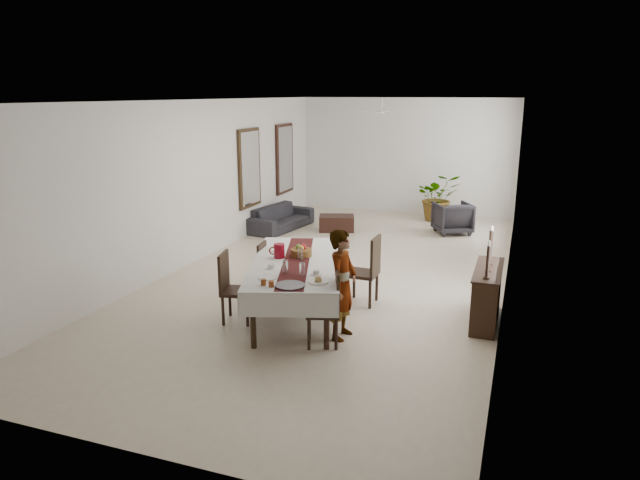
% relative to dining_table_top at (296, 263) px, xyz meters
% --- Properties ---
extents(floor, '(6.00, 12.00, 0.00)m').
position_rel_dining_table_top_xyz_m(floor, '(0.00, 2.18, -0.81)').
color(floor, beige).
rests_on(floor, ground).
extents(ceiling, '(6.00, 12.00, 0.02)m').
position_rel_dining_table_top_xyz_m(ceiling, '(0.00, 2.18, 2.39)').
color(ceiling, white).
rests_on(ceiling, wall_back).
extents(wall_back, '(6.00, 0.02, 3.20)m').
position_rel_dining_table_top_xyz_m(wall_back, '(0.00, 8.18, 0.79)').
color(wall_back, silver).
rests_on(wall_back, floor).
extents(wall_front, '(6.00, 0.02, 3.20)m').
position_rel_dining_table_top_xyz_m(wall_front, '(0.00, -3.82, 0.79)').
color(wall_front, silver).
rests_on(wall_front, floor).
extents(wall_left, '(0.02, 12.00, 3.20)m').
position_rel_dining_table_top_xyz_m(wall_left, '(-3.00, 2.18, 0.79)').
color(wall_left, silver).
rests_on(wall_left, floor).
extents(wall_right, '(0.02, 12.00, 3.20)m').
position_rel_dining_table_top_xyz_m(wall_right, '(3.00, 2.18, 0.79)').
color(wall_right, silver).
rests_on(wall_right, floor).
extents(dining_table_top, '(1.87, 2.88, 0.06)m').
position_rel_dining_table_top_xyz_m(dining_table_top, '(0.00, 0.00, 0.00)').
color(dining_table_top, black).
rests_on(dining_table_top, table_leg_fl).
extents(table_leg_fl, '(0.10, 0.10, 0.78)m').
position_rel_dining_table_top_xyz_m(table_leg_fl, '(-0.08, -1.36, -0.42)').
color(table_leg_fl, black).
rests_on(table_leg_fl, floor).
extents(table_leg_fr, '(0.10, 0.10, 0.78)m').
position_rel_dining_table_top_xyz_m(table_leg_fr, '(0.85, -1.06, -0.42)').
color(table_leg_fr, black).
rests_on(table_leg_fr, floor).
extents(table_leg_bl, '(0.10, 0.10, 0.78)m').
position_rel_dining_table_top_xyz_m(table_leg_bl, '(-0.85, 1.06, -0.42)').
color(table_leg_bl, black).
rests_on(table_leg_bl, floor).
extents(table_leg_br, '(0.10, 0.10, 0.78)m').
position_rel_dining_table_top_xyz_m(table_leg_br, '(0.08, 1.36, -0.42)').
color(table_leg_br, black).
rests_on(table_leg_br, floor).
extents(tablecloth_top, '(2.13, 3.13, 0.01)m').
position_rel_dining_table_top_xyz_m(tablecloth_top, '(0.00, 0.00, 0.03)').
color(tablecloth_top, silver).
rests_on(tablecloth_top, dining_table_top).
extents(tablecloth_drape_left, '(0.89, 2.73, 0.33)m').
position_rel_dining_table_top_xyz_m(tablecloth_drape_left, '(-0.62, -0.20, -0.13)').
color(tablecloth_drape_left, white).
rests_on(tablecloth_drape_left, dining_table_top).
extents(tablecloth_drape_right, '(0.89, 2.73, 0.33)m').
position_rel_dining_table_top_xyz_m(tablecloth_drape_right, '(0.62, 0.20, -0.13)').
color(tablecloth_drape_right, white).
rests_on(tablecloth_drape_right, dining_table_top).
extents(tablecloth_drape_near, '(1.25, 0.41, 0.33)m').
position_rel_dining_table_top_xyz_m(tablecloth_drape_near, '(0.44, -1.36, -0.13)').
color(tablecloth_drape_near, silver).
rests_on(tablecloth_drape_near, dining_table_top).
extents(tablecloth_drape_far, '(1.25, 0.41, 0.33)m').
position_rel_dining_table_top_xyz_m(tablecloth_drape_far, '(-0.44, 1.36, -0.13)').
color(tablecloth_drape_far, silver).
rests_on(tablecloth_drape_far, dining_table_top).
extents(table_runner, '(1.22, 2.76, 0.00)m').
position_rel_dining_table_top_xyz_m(table_runner, '(0.00, 0.00, 0.04)').
color(table_runner, '#4F1616').
rests_on(table_runner, tablecloth_top).
extents(red_pitcher, '(0.21, 0.21, 0.22)m').
position_rel_dining_table_top_xyz_m(red_pitcher, '(-0.32, 0.07, 0.15)').
color(red_pitcher, maroon).
rests_on(red_pitcher, tablecloth_top).
extents(pitcher_handle, '(0.13, 0.06, 0.13)m').
position_rel_dining_table_top_xyz_m(pitcher_handle, '(-0.41, 0.04, 0.15)').
color(pitcher_handle, maroon).
rests_on(pitcher_handle, red_pitcher).
extents(wine_glass_near, '(0.08, 0.08, 0.19)m').
position_rel_dining_table_top_xyz_m(wine_glass_near, '(0.35, -0.65, 0.13)').
color(wine_glass_near, white).
rests_on(wine_glass_near, tablecloth_top).
extents(wine_glass_mid, '(0.08, 0.08, 0.19)m').
position_rel_dining_table_top_xyz_m(wine_glass_mid, '(0.08, -0.62, 0.13)').
color(wine_glass_mid, white).
rests_on(wine_glass_mid, tablecloth_top).
extents(wine_glass_far, '(0.08, 0.08, 0.19)m').
position_rel_dining_table_top_xyz_m(wine_glass_far, '(0.04, 0.07, 0.13)').
color(wine_glass_far, white).
rests_on(wine_glass_far, tablecloth_top).
extents(teacup_right, '(0.10, 0.10, 0.07)m').
position_rel_dining_table_top_xyz_m(teacup_right, '(0.52, -0.53, 0.07)').
color(teacup_right, silver).
rests_on(teacup_right, saucer_right).
extents(saucer_right, '(0.17, 0.17, 0.01)m').
position_rel_dining_table_top_xyz_m(saucer_right, '(0.52, -0.53, 0.05)').
color(saucer_right, silver).
rests_on(saucer_right, tablecloth_top).
extents(teacup_left, '(0.10, 0.10, 0.07)m').
position_rel_dining_table_top_xyz_m(teacup_left, '(-0.20, -0.47, 0.07)').
color(teacup_left, silver).
rests_on(teacup_left, saucer_left).
extents(saucer_left, '(0.17, 0.17, 0.01)m').
position_rel_dining_table_top_xyz_m(saucer_left, '(-0.20, -0.47, 0.05)').
color(saucer_left, white).
rests_on(saucer_left, tablecloth_top).
extents(plate_near_right, '(0.27, 0.27, 0.02)m').
position_rel_dining_table_top_xyz_m(plate_near_right, '(0.66, -0.84, 0.05)').
color(plate_near_right, white).
rests_on(plate_near_right, tablecloth_top).
extents(bread_near_right, '(0.10, 0.10, 0.10)m').
position_rel_dining_table_top_xyz_m(bread_near_right, '(0.66, -0.84, 0.08)').
color(bread_near_right, tan).
rests_on(bread_near_right, plate_near_right).
extents(plate_near_left, '(0.27, 0.27, 0.02)m').
position_rel_dining_table_top_xyz_m(plate_near_left, '(-0.06, -0.90, 0.05)').
color(plate_near_left, silver).
rests_on(plate_near_left, tablecloth_top).
extents(plate_far_left, '(0.27, 0.27, 0.02)m').
position_rel_dining_table_top_xyz_m(plate_far_left, '(-0.53, 0.47, 0.05)').
color(plate_far_left, white).
rests_on(plate_far_left, tablecloth_top).
extents(serving_tray, '(0.40, 0.40, 0.02)m').
position_rel_dining_table_top_xyz_m(serving_tray, '(0.36, -1.11, 0.05)').
color(serving_tray, '#39393D').
rests_on(serving_tray, tablecloth_top).
extents(jam_jar_a, '(0.07, 0.07, 0.08)m').
position_rel_dining_table_top_xyz_m(jam_jar_a, '(0.13, -1.22, 0.08)').
color(jam_jar_a, '#8D3D14').
rests_on(jam_jar_a, tablecloth_top).
extents(jam_jar_b, '(0.07, 0.07, 0.08)m').
position_rel_dining_table_top_xyz_m(jam_jar_b, '(0.01, -1.19, 0.08)').
color(jam_jar_b, brown).
rests_on(jam_jar_b, tablecloth_top).
extents(fruit_basket, '(0.33, 0.33, 0.11)m').
position_rel_dining_table_top_xyz_m(fruit_basket, '(-0.03, 0.28, 0.10)').
color(fruit_basket, brown).
rests_on(fruit_basket, tablecloth_top).
extents(fruit_red, '(0.10, 0.10, 0.10)m').
position_rel_dining_table_top_xyz_m(fruit_red, '(-0.01, 0.31, 0.18)').
color(fruit_red, maroon).
rests_on(fruit_red, fruit_basket).
extents(fruit_green, '(0.09, 0.09, 0.09)m').
position_rel_dining_table_top_xyz_m(fruit_green, '(-0.08, 0.30, 0.18)').
color(fruit_green, '#487A24').
rests_on(fruit_green, fruit_basket).
extents(fruit_yellow, '(0.09, 0.09, 0.09)m').
position_rel_dining_table_top_xyz_m(fruit_yellow, '(-0.02, 0.23, 0.18)').
color(fruit_yellow, gold).
rests_on(fruit_yellow, fruit_basket).
extents(chair_right_near_seat, '(0.57, 0.57, 0.05)m').
position_rel_dining_table_top_xyz_m(chair_right_near_seat, '(0.75, -0.93, -0.34)').
color(chair_right_near_seat, black).
rests_on(chair_right_near_seat, chair_right_near_leg_fl).
extents(chair_right_near_leg_fl, '(0.06, 0.06, 0.44)m').
position_rel_dining_table_top_xyz_m(chair_right_near_leg_fl, '(0.98, -1.04, -0.59)').
color(chair_right_near_leg_fl, black).
rests_on(chair_right_near_leg_fl, floor).
extents(chair_right_near_leg_fr, '(0.06, 0.06, 0.44)m').
position_rel_dining_table_top_xyz_m(chair_right_near_leg_fr, '(0.86, -0.70, -0.59)').
color(chair_right_near_leg_fr, black).
rests_on(chair_right_near_leg_fr, floor).
extents(chair_right_near_leg_bl, '(0.06, 0.06, 0.44)m').
position_rel_dining_table_top_xyz_m(chair_right_near_leg_bl, '(0.64, -1.16, -0.59)').
color(chair_right_near_leg_bl, black).
rests_on(chair_right_near_leg_bl, floor).
extents(chair_right_near_leg_br, '(0.06, 0.06, 0.44)m').
position_rel_dining_table_top_xyz_m(chair_right_near_leg_br, '(0.52, -0.82, -0.59)').
color(chair_right_near_leg_br, black).
rests_on(chair_right_near_leg_br, floor).
extents(chair_right_near_back, '(0.19, 0.43, 0.56)m').
position_rel_dining_table_top_xyz_m(chair_right_near_back, '(0.94, -0.86, -0.04)').
color(chair_right_near_back, black).
rests_on(chair_right_near_back, chair_right_near_seat).
extents(chair_right_far_seat, '(0.49, 0.49, 0.05)m').
position_rel_dining_table_top_xyz_m(chair_right_far_seat, '(0.83, 0.77, -0.31)').
color(chair_right_far_seat, black).
rests_on(chair_right_far_seat, chair_right_far_leg_fl).
extents(chair_right_far_leg_fl, '(0.05, 0.05, 0.47)m').
position_rel_dining_table_top_xyz_m(chair_right_far_leg_fl, '(1.02, 0.57, -0.57)').
color(chair_right_far_leg_fl, black).
rests_on(chair_right_far_leg_fl, floor).
extents(chair_right_far_leg_fr, '(0.05, 0.05, 0.47)m').
position_rel_dining_table_top_xyz_m(chair_right_far_leg_fr, '(1.03, 0.96, -0.57)').
color(chair_right_far_leg_fr, black).
rests_on(chair_right_far_leg_fr, floor).
extents(chair_right_far_leg_bl, '(0.05, 0.05, 0.47)m').
position_rel_dining_table_top_xyz_m(chair_right_far_leg_bl, '(0.63, 0.58, -0.57)').
color(chair_right_far_leg_bl, black).
rests_on(chair_right_far_leg_bl, floor).
extents(chair_right_far_leg_br, '(0.05, 0.05, 0.47)m').
position_rel_dining_table_top_xyz_m(chair_right_far_leg_br, '(0.64, 0.97, -0.57)').
color(chair_right_far_leg_br, black).
rests_on(chair_right_far_leg_br, floor).
extents(chair_right_far_back, '(0.06, 0.48, 0.61)m').
position_rel_dining_table_top_xyz_m(chair_right_far_back, '(1.04, 0.77, 0.02)').
color(chair_right_far_back, black).
rests_on(chair_right_far_back, chair_right_far_seat).
extents(chair_left_near_seat, '(0.53, 0.53, 0.05)m').
position_rel_dining_table_top_xyz_m(chair_left_near_seat, '(-0.70, -0.59, -0.34)').
color(chair_left_near_seat, black).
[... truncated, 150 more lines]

